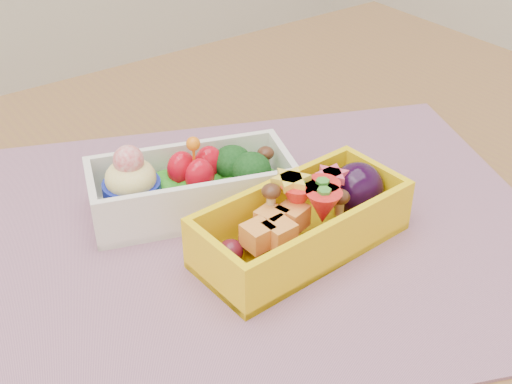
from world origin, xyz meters
TOP-DOWN VIEW (x-y plane):
  - table at (0.00, 0.00)m, footprint 1.20×0.80m
  - placemat at (0.02, -0.03)m, footprint 0.67×0.60m
  - bento_white at (-0.00, 0.03)m, footprint 0.21×0.14m
  - bento_yellow at (0.05, -0.08)m, footprint 0.20×0.10m

SIDE VIEW (x-z plane):
  - table at x=0.00m, z-range 0.28..1.03m
  - placemat at x=0.02m, z-range 0.75..0.75m
  - bento_white at x=0.00m, z-range 0.74..0.82m
  - bento_yellow at x=0.05m, z-range 0.75..0.81m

